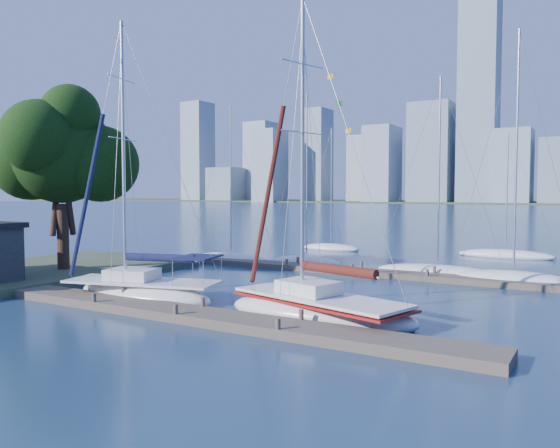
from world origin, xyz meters
The scene contains 13 objects.
ground centered at (0.00, 0.00, 0.00)m, with size 700.00×700.00×0.00m, color #172D4B.
near_dock centered at (0.00, 0.00, 0.20)m, with size 26.00×2.00×0.40m, color #4A4136.
far_dock centered at (2.00, 16.00, 0.18)m, with size 30.00×1.80×0.36m, color #4A4136.
shore centered at (-17.00, 3.00, 0.25)m, with size 12.00×22.00×0.50m, color #38472D.
tree centered at (-15.07, 5.16, 8.25)m, with size 9.17×8.37×12.24m.
sailboat_navy centered at (-4.87, 2.07, 1.16)m, with size 8.96×4.87×14.68m.
sailboat_maroon centered at (4.82, 2.81, 1.11)m, with size 9.24×5.07×14.50m.
bg_boat_0 centered at (-10.35, 17.25, 0.25)m, with size 7.26×3.93×12.77m.
bg_boat_1 centered at (-4.20, 18.53, 0.26)m, with size 6.11×3.84×13.25m.
bg_boat_3 centered at (5.88, 18.05, 0.26)m, with size 8.46×2.82×13.36m.
bg_boat_4 centered at (10.67, 17.07, 0.31)m, with size 7.36×3.92×15.46m.
bg_boat_6 centered at (-7.31, 29.34, 0.24)m, with size 6.08×2.99×11.95m.
bg_boat_7 centered at (8.10, 31.40, 0.23)m, with size 7.95×2.97×10.81m.
Camera 1 is at (15.34, -17.99, 5.43)m, focal length 35.00 mm.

